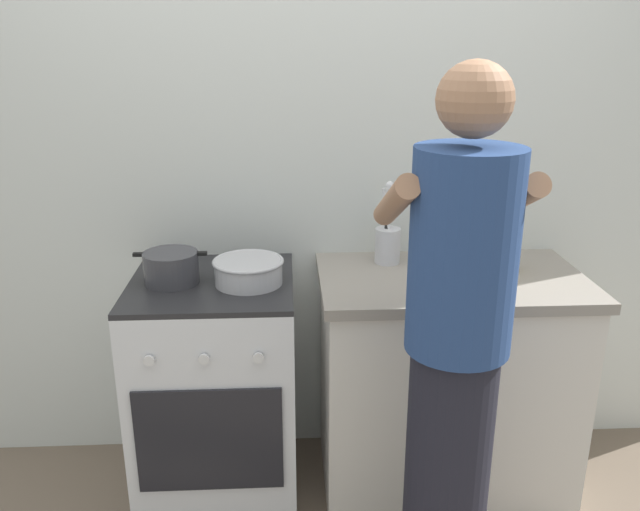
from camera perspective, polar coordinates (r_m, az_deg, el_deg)
The scene contains 10 objects.
ground at distance 2.72m, azimuth -0.98°, elevation -21.24°, with size 6.00×6.00×0.00m, color #6B5B4C.
back_wall at distance 2.65m, azimuth 2.83°, elevation 7.84°, with size 3.20×0.10×2.50m.
countertop at distance 2.66m, azimuth 11.00°, elevation -10.86°, with size 1.00×0.60×0.90m.
stove_range at distance 2.60m, azimuth -9.06°, elevation -11.52°, with size 0.60×0.62×0.90m.
pot at distance 2.40m, azimuth -13.03°, elevation -1.04°, with size 0.26×0.20×0.12m.
mixing_bowl at distance 2.34m, azimuth -6.35°, elevation -1.31°, with size 0.26×0.26×0.09m.
utensil_crock at distance 2.55m, azimuth 6.01°, elevation 1.48°, with size 0.10×0.10×0.33m.
spice_bottle at distance 2.37m, azimuth 11.61°, elevation -1.51°, with size 0.04×0.04×0.09m.
oil_bottle at distance 2.53m, azimuth 16.35°, elevation 0.56°, with size 0.06×0.06×0.22m.
person at distance 1.94m, azimuth 11.84°, elevation -8.98°, with size 0.41×0.50×1.70m.
Camera 1 is at (-0.07, -2.09, 1.75)m, focal length 36.17 mm.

